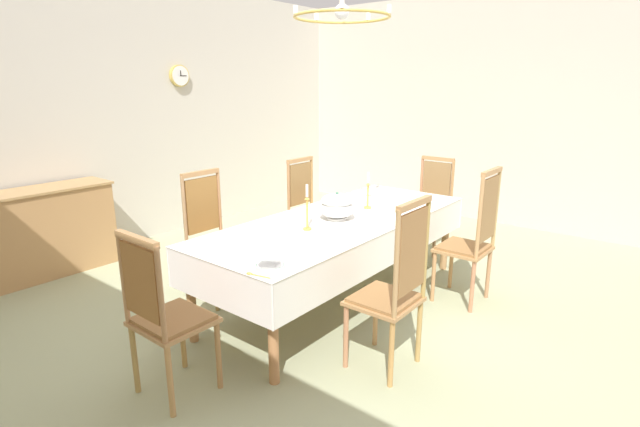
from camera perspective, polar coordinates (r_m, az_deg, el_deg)
name	(u,v)px	position (r m, az deg, el deg)	size (l,w,h in m)	color
ground	(352,305)	(4.42, 3.84, -10.83)	(6.84, 6.29, 0.04)	#AAB289
back_wall	(140,114)	(6.36, -20.59, 11.03)	(6.84, 0.08, 3.12)	beige
right_wall	(500,111)	(7.11, 20.64, 11.38)	(0.08, 6.29, 3.12)	beige
dining_table	(340,226)	(4.24, 2.35, -1.52)	(2.79, 1.06, 0.77)	#B77B4B
tablecloth	(340,226)	(4.24, 2.36, -1.49)	(2.81, 1.08, 0.31)	white
chair_south_a	(394,286)	(3.26, 8.79, -8.55)	(0.44, 0.42, 1.22)	#B77954
chair_north_a	(213,235)	(4.44, -12.65, -2.50)	(0.44, 0.42, 1.17)	#B78349
chair_south_b	(472,237)	(4.42, 17.66, -2.66)	(0.44, 0.42, 1.23)	tan
chair_north_b	(309,207)	(5.35, -1.33, 0.74)	(0.44, 0.42, 1.12)	#B97948
chair_head_west	(164,313)	(3.12, -18.11, -11.16)	(0.42, 0.44, 1.10)	#B2894B
chair_head_east	(431,202)	(5.77, 13.02, 1.31)	(0.42, 0.44, 1.09)	tan
soup_tureen	(337,206)	(4.15, 2.03, 0.90)	(0.32, 0.32, 0.25)	white
candlestick_west	(307,212)	(3.84, -1.54, 0.23)	(0.07, 0.07, 0.37)	gold
candlestick_east	(368,194)	(4.54, 5.72, 2.32)	(0.07, 0.07, 0.35)	gold
bowl_near_left	(270,267)	(3.08, -5.94, -6.30)	(0.19, 0.19, 0.04)	white
bowl_near_right	(356,195)	(5.01, 4.33, 2.23)	(0.16, 0.16, 0.04)	white
bowl_far_left	(422,205)	(4.68, 12.06, 1.00)	(0.19, 0.19, 0.04)	white
bowl_far_right	(369,190)	(5.26, 5.85, 2.79)	(0.18, 0.18, 0.04)	white
spoon_primary	(252,274)	(3.02, -8.04, -7.16)	(0.05, 0.18, 0.01)	gold
spoon_secondary	(360,194)	(5.11, 4.76, 2.29)	(0.05, 0.18, 0.01)	gold
sideboard	(39,233)	(5.63, -30.41, -2.01)	(1.44, 0.48, 0.90)	tan
mounted_clock	(179,76)	(6.59, -16.38, 15.45)	(0.27, 0.06, 0.27)	#D1B251
chandelier	(342,16)	(4.09, 2.64, 22.45)	(0.78, 0.77, 0.66)	gold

